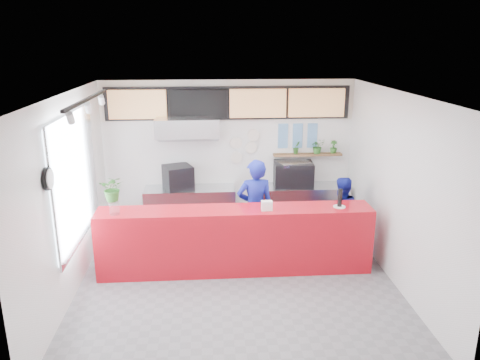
% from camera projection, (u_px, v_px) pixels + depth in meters
% --- Properties ---
extents(floor, '(5.00, 5.00, 0.00)m').
position_uv_depth(floor, '(237.00, 282.00, 7.54)').
color(floor, slate).
rests_on(floor, ground).
extents(ceiling, '(5.00, 5.00, 0.00)m').
position_uv_depth(ceiling, '(237.00, 94.00, 6.67)').
color(ceiling, silver).
extents(wall_back, '(5.00, 0.00, 5.00)m').
position_uv_depth(wall_back, '(229.00, 155.00, 9.49)').
color(wall_back, white).
rests_on(wall_back, ground).
extents(wall_left, '(0.00, 5.00, 5.00)m').
position_uv_depth(wall_left, '(69.00, 197.00, 6.93)').
color(wall_left, white).
rests_on(wall_left, ground).
extents(wall_right, '(0.00, 5.00, 5.00)m').
position_uv_depth(wall_right, '(397.00, 190.00, 7.28)').
color(wall_right, white).
rests_on(wall_right, ground).
extents(service_counter, '(4.50, 0.60, 1.10)m').
position_uv_depth(service_counter, '(235.00, 240.00, 7.76)').
color(service_counter, '#B20C18').
rests_on(service_counter, ground).
extents(cream_band, '(5.00, 0.02, 0.80)m').
position_uv_depth(cream_band, '(228.00, 100.00, 9.17)').
color(cream_band, beige).
rests_on(cream_band, wall_back).
extents(prep_bench, '(1.80, 0.60, 0.90)m').
position_uv_depth(prep_bench, '(190.00, 209.00, 9.45)').
color(prep_bench, '#B2B5BA').
rests_on(prep_bench, ground).
extents(panini_oven, '(0.66, 0.66, 0.46)m').
position_uv_depth(panini_oven, '(178.00, 177.00, 9.24)').
color(panini_oven, black).
rests_on(panini_oven, prep_bench).
extents(extraction_hood, '(1.20, 0.70, 0.35)m').
position_uv_depth(extraction_hood, '(188.00, 127.00, 8.92)').
color(extraction_hood, '#B2B5BA').
rests_on(extraction_hood, ceiling).
extents(hood_lip, '(1.20, 0.69, 0.31)m').
position_uv_depth(hood_lip, '(188.00, 137.00, 8.97)').
color(hood_lip, '#B2B5BA').
rests_on(hood_lip, ceiling).
extents(right_bench, '(1.80, 0.60, 0.90)m').
position_uv_depth(right_bench, '(303.00, 207.00, 9.61)').
color(right_bench, '#B2B5BA').
rests_on(right_bench, ground).
extents(espresso_machine, '(0.80, 0.60, 0.49)m').
position_uv_depth(espresso_machine, '(293.00, 174.00, 9.40)').
color(espresso_machine, black).
rests_on(espresso_machine, right_bench).
extents(espresso_tray, '(0.73, 0.59, 0.06)m').
position_uv_depth(espresso_tray, '(294.00, 163.00, 9.33)').
color(espresso_tray, '#B1B4B9').
rests_on(espresso_tray, espresso_machine).
extents(herb_shelf, '(1.40, 0.18, 0.04)m').
position_uv_depth(herb_shelf, '(307.00, 155.00, 9.51)').
color(herb_shelf, brown).
rests_on(herb_shelf, wall_back).
extents(menu_board_far_left, '(1.10, 0.10, 0.55)m').
position_uv_depth(menu_board_far_left, '(138.00, 104.00, 8.95)').
color(menu_board_far_left, tan).
rests_on(menu_board_far_left, wall_back).
extents(menu_board_mid_left, '(1.10, 0.10, 0.55)m').
position_uv_depth(menu_board_mid_left, '(198.00, 104.00, 9.03)').
color(menu_board_mid_left, black).
rests_on(menu_board_mid_left, wall_back).
extents(menu_board_mid_right, '(1.10, 0.10, 0.55)m').
position_uv_depth(menu_board_mid_right, '(258.00, 103.00, 9.11)').
color(menu_board_mid_right, tan).
rests_on(menu_board_mid_right, wall_back).
extents(menu_board_far_right, '(1.10, 0.10, 0.55)m').
position_uv_depth(menu_board_far_right, '(316.00, 103.00, 9.19)').
color(menu_board_far_right, tan).
rests_on(menu_board_far_right, wall_back).
extents(soffit, '(4.80, 0.04, 0.65)m').
position_uv_depth(soffit, '(228.00, 103.00, 9.15)').
color(soffit, black).
rests_on(soffit, wall_back).
extents(window_pane, '(0.04, 2.20, 1.90)m').
position_uv_depth(window_pane, '(75.00, 178.00, 7.16)').
color(window_pane, silver).
rests_on(window_pane, wall_left).
extents(window_frame, '(0.03, 2.30, 2.00)m').
position_uv_depth(window_frame, '(76.00, 178.00, 7.16)').
color(window_frame, '#B2B5BA').
rests_on(window_frame, wall_left).
extents(wall_clock_rim, '(0.05, 0.30, 0.30)m').
position_uv_depth(wall_clock_rim, '(48.00, 179.00, 5.92)').
color(wall_clock_rim, black).
rests_on(wall_clock_rim, wall_left).
extents(wall_clock_face, '(0.02, 0.26, 0.26)m').
position_uv_depth(wall_clock_face, '(50.00, 179.00, 5.92)').
color(wall_clock_face, white).
rests_on(wall_clock_face, wall_left).
extents(track_rail, '(0.05, 2.40, 0.04)m').
position_uv_depth(track_rail, '(87.00, 99.00, 6.54)').
color(track_rail, black).
rests_on(track_rail, ceiling).
extents(dec_plate_a, '(0.24, 0.03, 0.24)m').
position_uv_depth(dec_plate_a, '(236.00, 143.00, 9.40)').
color(dec_plate_a, silver).
rests_on(dec_plate_a, wall_back).
extents(dec_plate_b, '(0.24, 0.03, 0.24)m').
position_uv_depth(dec_plate_b, '(251.00, 147.00, 9.45)').
color(dec_plate_b, silver).
rests_on(dec_plate_b, wall_back).
extents(dec_plate_c, '(0.24, 0.03, 0.24)m').
position_uv_depth(dec_plate_c, '(236.00, 157.00, 9.49)').
color(dec_plate_c, silver).
rests_on(dec_plate_c, wall_back).
extents(dec_plate_d, '(0.24, 0.03, 0.24)m').
position_uv_depth(dec_plate_d, '(254.00, 135.00, 9.38)').
color(dec_plate_d, silver).
rests_on(dec_plate_d, wall_back).
extents(photo_frame_a, '(0.20, 0.02, 0.25)m').
position_uv_depth(photo_frame_a, '(283.00, 130.00, 9.41)').
color(photo_frame_a, '#598CBF').
rests_on(photo_frame_a, wall_back).
extents(photo_frame_b, '(0.20, 0.02, 0.25)m').
position_uv_depth(photo_frame_b, '(298.00, 130.00, 9.43)').
color(photo_frame_b, '#598CBF').
rests_on(photo_frame_b, wall_back).
extents(photo_frame_c, '(0.20, 0.02, 0.25)m').
position_uv_depth(photo_frame_c, '(313.00, 129.00, 9.45)').
color(photo_frame_c, '#598CBF').
rests_on(photo_frame_c, wall_back).
extents(photo_frame_d, '(0.20, 0.02, 0.25)m').
position_uv_depth(photo_frame_d, '(283.00, 142.00, 9.48)').
color(photo_frame_d, '#598CBF').
rests_on(photo_frame_d, wall_back).
extents(photo_frame_e, '(0.20, 0.02, 0.25)m').
position_uv_depth(photo_frame_e, '(297.00, 142.00, 9.50)').
color(photo_frame_e, '#598CBF').
rests_on(photo_frame_e, wall_back).
extents(photo_frame_f, '(0.20, 0.02, 0.25)m').
position_uv_depth(photo_frame_f, '(312.00, 142.00, 9.52)').
color(photo_frame_f, '#598CBF').
rests_on(photo_frame_f, wall_back).
extents(staff_center, '(0.68, 0.47, 1.78)m').
position_uv_depth(staff_center, '(255.00, 208.00, 8.24)').
color(staff_center, navy).
rests_on(staff_center, ground).
extents(staff_right, '(0.81, 0.70, 1.41)m').
position_uv_depth(staff_right, '(340.00, 215.00, 8.44)').
color(staff_right, navy).
rests_on(staff_right, ground).
extents(herb_b, '(0.18, 0.17, 0.27)m').
position_uv_depth(herb_b, '(297.00, 147.00, 9.45)').
color(herb_b, '#2D6523').
rests_on(herb_b, herb_shelf).
extents(herb_c, '(0.32, 0.29, 0.30)m').
position_uv_depth(herb_c, '(318.00, 146.00, 9.47)').
color(herb_c, '#2D6523').
rests_on(herb_c, herb_shelf).
extents(herb_d, '(0.16, 0.15, 0.26)m').
position_uv_depth(herb_d, '(334.00, 147.00, 9.50)').
color(herb_d, '#2D6523').
rests_on(herb_d, herb_shelf).
extents(glass_vase, '(0.21, 0.21, 0.20)m').
position_uv_depth(glass_vase, '(115.00, 208.00, 7.35)').
color(glass_vase, silver).
rests_on(glass_vase, service_counter).
extents(basil_vase, '(0.39, 0.34, 0.41)m').
position_uv_depth(basil_vase, '(113.00, 188.00, 7.26)').
color(basil_vase, '#2D6523').
rests_on(basil_vase, glass_vase).
extents(napkin_holder, '(0.18, 0.11, 0.16)m').
position_uv_depth(napkin_holder, '(267.00, 206.00, 7.52)').
color(napkin_holder, white).
rests_on(napkin_holder, service_counter).
extents(white_plate, '(0.24, 0.24, 0.02)m').
position_uv_depth(white_plate, '(339.00, 207.00, 7.68)').
color(white_plate, white).
rests_on(white_plate, service_counter).
extents(pepper_mill, '(0.10, 0.10, 0.30)m').
position_uv_depth(pepper_mill, '(340.00, 198.00, 7.64)').
color(pepper_mill, black).
rests_on(pepper_mill, white_plate).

